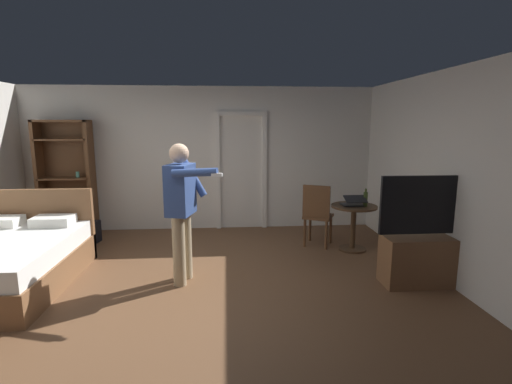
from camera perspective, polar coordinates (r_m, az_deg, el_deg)
The scene contains 13 objects.
ground_plane at distance 4.72m, azimuth -9.71°, elevation -13.85°, with size 6.82×6.82×0.00m, color brown.
wall_back at distance 7.00m, azimuth -8.10°, elevation 4.95°, with size 6.44×0.12×2.57m, color silver.
wall_right at distance 5.12m, azimuth 27.64°, elevation 2.00°, with size 0.12×5.45×2.57m, color silver.
doorway_frame at distance 6.92m, azimuth -2.23°, elevation 4.46°, with size 0.93×0.08×2.13m.
bed at distance 5.49m, azimuth -33.82°, elevation -8.65°, with size 1.55×2.02×1.02m.
bookshelf at distance 7.33m, azimuth -26.60°, elevation 2.46°, with size 0.91×0.32×1.98m.
tv_flatscreen at distance 5.02m, azimuth 24.08°, elevation -8.17°, with size 1.19×0.40×1.33m.
side_table at distance 5.97m, azimuth 14.44°, elevation -4.06°, with size 0.69×0.69×0.70m.
laptop at distance 5.86m, azimuth 14.42°, elevation -1.55°, with size 0.33×0.33×0.17m.
bottle_on_table at distance 5.87m, azimuth 16.12°, elevation -1.01°, with size 0.06×0.06×0.27m.
wooden_chair at distance 6.01m, azimuth 9.20°, elevation -3.10°, with size 0.56×0.56×0.99m.
person_blue_shirt at distance 4.59m, azimuth -11.09°, elevation -1.74°, with size 0.68×0.69×1.69m.
suitcase_dark at distance 6.78m, azimuth -24.77°, elevation -5.62°, with size 0.48×0.39×0.35m, color black.
Camera 1 is at (0.44, -4.30, 1.91)m, focal length 26.61 mm.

